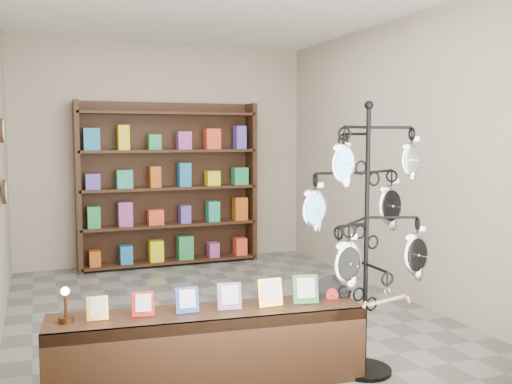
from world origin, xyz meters
The scene contains 6 objects.
ground centered at (0.00, 0.00, 0.00)m, with size 5.00×5.00×0.00m, color slate.
room_envelope centered at (0.00, 0.00, 1.85)m, with size 5.00×5.00×5.00m.
display_tree centered at (0.55, -1.77, 1.15)m, with size 1.02×0.96×2.00m.
front_shelf centered at (-0.59, -1.57, 0.27)m, with size 2.22×0.67×0.77m.
back_shelving centered at (0.00, 2.30, 1.03)m, with size 2.42×0.36×2.20m.
wall_clocks centered at (-1.97, 0.80, 1.50)m, with size 0.03×0.24×0.84m.
Camera 1 is at (-1.67, -5.29, 1.74)m, focal length 40.00 mm.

